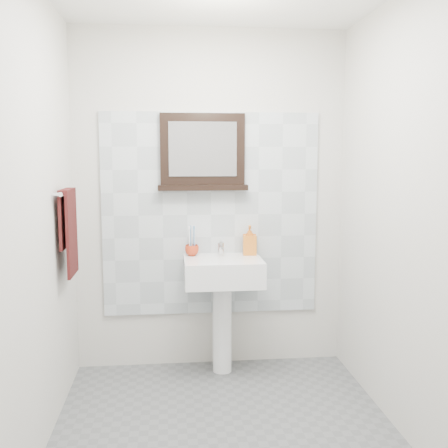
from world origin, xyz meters
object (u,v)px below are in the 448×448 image
Objects in this scene: framed_mirror at (203,154)px; soap_dispenser at (250,240)px; pedestal_sink at (223,283)px; hand_towel at (69,225)px; toothbrush_cup at (192,250)px.

soap_dispenser is at bearing -10.87° from framed_mirror.
soap_dispenser is 0.72m from framed_mirror.
pedestal_sink is 1.15m from hand_towel.
toothbrush_cup is 0.15× the size of framed_mirror.
toothbrush_cup is at bearing -143.13° from framed_mirror.
soap_dispenser is 0.33× the size of framed_mirror.
hand_towel is at bearing -164.15° from pedestal_sink.
framed_mirror is at bearing 124.54° from pedestal_sink.
toothbrush_cup is 0.18× the size of hand_towel.
soap_dispenser is 1.30m from hand_towel.
hand_towel reaches higher than pedestal_sink.
hand_towel is at bearing -151.76° from framed_mirror.
pedestal_sink is 0.38m from soap_dispenser.
soap_dispenser is 0.40× the size of hand_towel.
framed_mirror is at bearing 28.24° from hand_towel.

